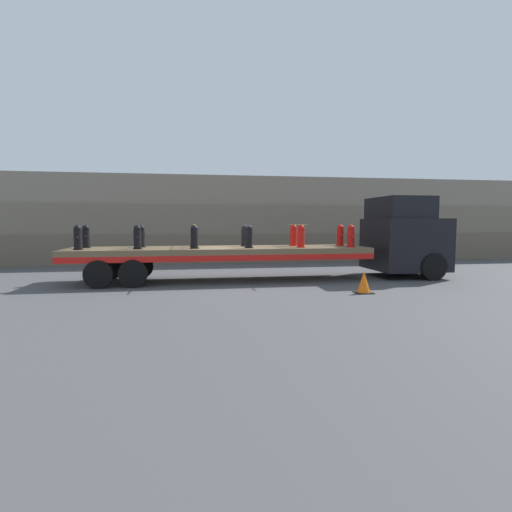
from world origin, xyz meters
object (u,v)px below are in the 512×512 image
at_px(fire_hydrant_red_near_4, 301,236).
at_px(fire_hydrant_red_far_5, 340,235).
at_px(fire_hydrant_black_far_1, 141,236).
at_px(fire_hydrant_black_near_2, 194,237).
at_px(fire_hydrant_black_far_2, 194,236).
at_px(truck_cab, 406,237).
at_px(flatbed_trailer, 206,253).
at_px(fire_hydrant_black_near_3, 249,237).
at_px(fire_hydrant_red_near_5, 351,236).
at_px(fire_hydrant_black_near_0, 78,238).
at_px(fire_hydrant_black_far_0, 86,237).
at_px(fire_hydrant_black_near_1, 137,237).
at_px(traffic_cone, 364,282).
at_px(fire_hydrant_red_far_4, 293,236).
at_px(fire_hydrant_black_far_3, 245,236).

distance_m(fire_hydrant_red_near_4, fire_hydrant_red_far_5, 2.18).
xyz_separation_m(fire_hydrant_black_far_1, fire_hydrant_black_near_2, (1.91, -1.06, 0.00)).
bearing_deg(fire_hydrant_black_far_2, truck_cab, -3.69).
height_order(flatbed_trailer, fire_hydrant_black_near_3, fire_hydrant_black_near_3).
xyz_separation_m(truck_cab, fire_hydrant_red_far_5, (-2.52, 0.53, 0.06)).
height_order(truck_cab, fire_hydrant_red_near_5, truck_cab).
height_order(fire_hydrant_black_near_0, fire_hydrant_red_near_5, same).
distance_m(fire_hydrant_black_far_0, fire_hydrant_black_near_1, 2.18).
xyz_separation_m(flatbed_trailer, fire_hydrant_black_near_0, (-4.22, -0.53, 0.61)).
height_order(fire_hydrant_red_far_5, traffic_cone, fire_hydrant_red_far_5).
relative_size(truck_cab, fire_hydrant_red_far_4, 3.77).
bearing_deg(fire_hydrant_black_near_0, truck_cab, 2.52).
bearing_deg(flatbed_trailer, fire_hydrant_black_near_2, -127.46).
distance_m(fire_hydrant_black_near_3, fire_hydrant_red_near_4, 1.91).
bearing_deg(fire_hydrant_black_near_3, flatbed_trailer, 160.50).
distance_m(fire_hydrant_black_near_0, fire_hydrant_black_near_1, 1.91).
height_order(fire_hydrant_black_near_0, fire_hydrant_black_near_2, same).
bearing_deg(fire_hydrant_black_near_1, fire_hydrant_red_far_4, 10.52).
distance_m(fire_hydrant_black_near_2, traffic_cone, 5.86).
height_order(fire_hydrant_black_far_1, fire_hydrant_red_far_4, same).
relative_size(truck_cab, fire_hydrant_red_near_5, 3.77).
xyz_separation_m(fire_hydrant_black_far_2, traffic_cone, (4.98, -3.86, -1.29)).
bearing_deg(fire_hydrant_red_far_5, fire_hydrant_black_far_0, 180.00).
height_order(fire_hydrant_red_near_5, traffic_cone, fire_hydrant_red_near_5).
distance_m(flatbed_trailer, fire_hydrant_black_near_2, 0.90).
relative_size(fire_hydrant_black_far_0, fire_hydrant_red_near_4, 1.00).
height_order(fire_hydrant_black_near_0, fire_hydrant_black_far_1, same).
distance_m(fire_hydrant_black_near_0, fire_hydrant_black_near_3, 5.72).
distance_m(fire_hydrant_black_far_2, fire_hydrant_red_far_4, 3.81).
bearing_deg(fire_hydrant_black_near_0, fire_hydrant_black_near_3, 0.00).
bearing_deg(fire_hydrant_black_near_2, fire_hydrant_black_near_0, 180.00).
bearing_deg(fire_hydrant_black_far_1, fire_hydrant_black_near_0, -150.88).
xyz_separation_m(fire_hydrant_black_near_2, fire_hydrant_black_near_3, (1.91, 0.00, 0.00)).
relative_size(fire_hydrant_black_far_3, fire_hydrant_red_far_4, 1.00).
relative_size(flatbed_trailer, fire_hydrant_black_far_2, 13.06).
height_order(fire_hydrant_black_near_1, fire_hydrant_black_near_3, same).
relative_size(fire_hydrant_black_near_0, fire_hydrant_black_near_3, 1.00).
distance_m(flatbed_trailer, fire_hydrant_black_far_0, 4.30).
relative_size(truck_cab, flatbed_trailer, 0.29).
bearing_deg(fire_hydrant_red_far_4, fire_hydrant_black_far_0, 180.00).
relative_size(flatbed_trailer, fire_hydrant_red_near_5, 13.06).
relative_size(fire_hydrant_black_far_0, fire_hydrant_black_far_3, 1.00).
xyz_separation_m(fire_hydrant_black_far_0, fire_hydrant_black_near_2, (3.81, -1.06, 0.00)).
bearing_deg(fire_hydrant_red_far_4, flatbed_trailer, -171.14).
distance_m(truck_cab, fire_hydrant_black_near_3, 6.35).
relative_size(truck_cab, fire_hydrant_red_near_4, 3.77).
distance_m(fire_hydrant_red_far_5, traffic_cone, 4.13).
xyz_separation_m(fire_hydrant_red_near_5, fire_hydrant_red_far_5, (0.00, 1.06, 0.00)).
bearing_deg(fire_hydrant_red_far_5, fire_hydrant_black_far_1, 180.00).
bearing_deg(traffic_cone, fire_hydrant_black_far_2, 142.27).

